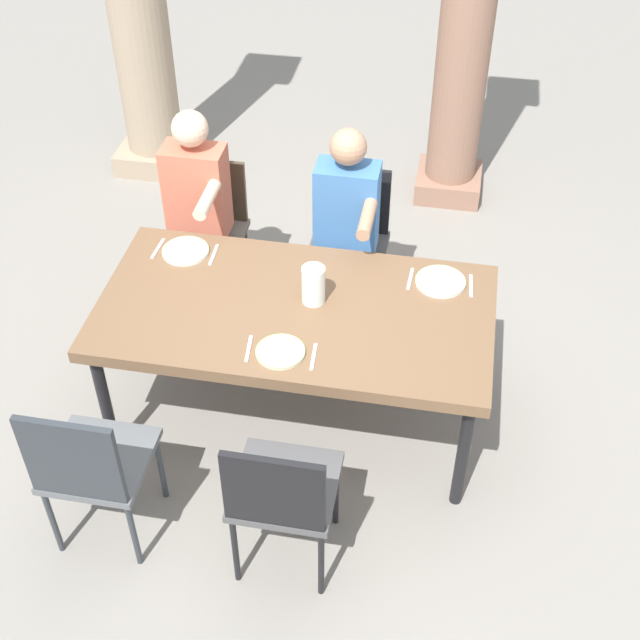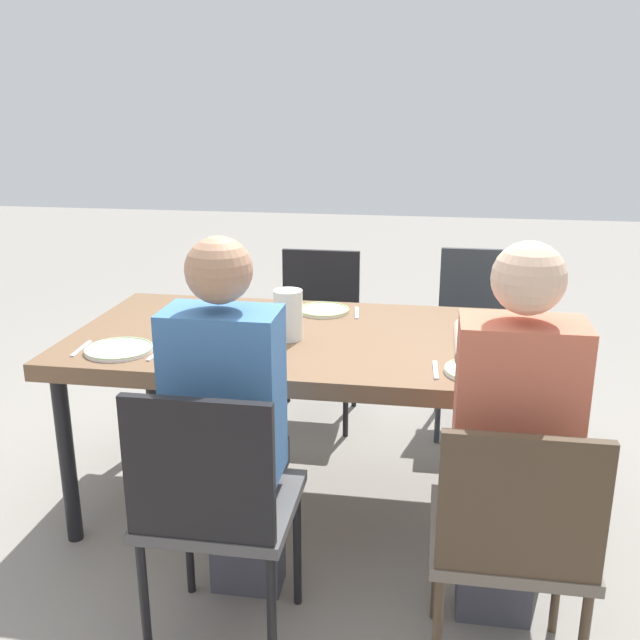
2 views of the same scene
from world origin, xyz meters
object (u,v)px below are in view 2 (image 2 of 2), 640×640
(diner_man_white, at_px, (510,444))
(plate_1, at_px, (323,310))
(chair_west_north, at_px, (512,534))
(chair_mid_north, at_px, (214,501))
(plate_2, at_px, (119,349))
(water_pitcher, at_px, (288,317))
(plate_0, at_px, (480,371))
(diner_woman_green, at_px, (231,424))
(dining_table, at_px, (311,349))
(chair_west_south, at_px, (479,328))
(chair_mid_south, at_px, (317,321))

(diner_man_white, relative_size, plate_1, 5.72)
(chair_west_north, distance_m, chair_mid_north, 0.84)
(chair_mid_north, bearing_deg, plate_2, -47.86)
(chair_west_north, height_order, plate_2, chair_west_north)
(diner_man_white, relative_size, water_pitcher, 6.65)
(diner_man_white, relative_size, plate_0, 5.34)
(plate_0, bearing_deg, diner_woman_green, 26.81)
(chair_west_north, bearing_deg, dining_table, -51.83)
(dining_table, relative_size, water_pitcher, 9.68)
(water_pitcher, bearing_deg, chair_west_south, -129.04)
(diner_woman_green, relative_size, plate_2, 5.14)
(plate_2, relative_size, water_pitcher, 1.28)
(dining_table, xyz_separation_m, chair_mid_north, (0.13, 0.91, -0.16))
(chair_west_south, xyz_separation_m, diner_man_white, (0.00, 1.64, 0.17))
(chair_mid_south, xyz_separation_m, diner_woman_green, (0.00, 1.63, 0.16))
(chair_mid_south, xyz_separation_m, plate_1, (-0.12, 0.59, 0.24))
(plate_2, bearing_deg, chair_mid_north, 132.14)
(chair_mid_north, xyz_separation_m, diner_man_white, (-0.84, -0.19, 0.16))
(diner_woman_green, bearing_deg, chair_west_south, -117.40)
(chair_mid_north, height_order, plate_2, chair_mid_north)
(chair_mid_south, relative_size, plate_0, 3.62)
(plate_2, bearing_deg, diner_man_white, 163.32)
(chair_mid_north, bearing_deg, plate_0, -142.49)
(diner_woman_green, distance_m, water_pitcher, 0.67)
(chair_mid_north, height_order, plate_1, chair_mid_north)
(chair_mid_north, bearing_deg, dining_table, -97.85)
(dining_table, bearing_deg, chair_west_north, 128.17)
(chair_west_north, xyz_separation_m, chair_mid_south, (0.84, -1.82, 0.01))
(chair_west_south, xyz_separation_m, chair_mid_north, (0.84, 1.83, 0.01))
(chair_west_south, height_order, plate_1, chair_west_south)
(diner_woman_green, relative_size, diner_man_white, 0.99)
(chair_mid_south, distance_m, diner_man_white, 1.85)
(chair_mid_south, distance_m, plate_0, 1.48)
(chair_west_south, height_order, chair_mid_north, chair_west_south)
(plate_1, bearing_deg, chair_mid_south, -78.13)
(diner_woman_green, xyz_separation_m, plate_0, (-0.77, -0.39, 0.08))
(chair_mid_south, bearing_deg, plate_1, 101.87)
(chair_west_north, height_order, water_pitcher, water_pitcher)
(chair_west_north, bearing_deg, water_pitcher, -46.87)
(chair_west_north, relative_size, diner_woman_green, 0.68)
(chair_west_south, height_order, plate_0, chair_west_south)
(diner_man_white, distance_m, water_pitcher, 1.04)
(chair_mid_south, bearing_deg, chair_west_south, -179.62)
(diner_man_white, bearing_deg, chair_mid_south, -62.86)
(dining_table, relative_size, plate_2, 7.57)
(chair_west_south, bearing_deg, diner_man_white, 89.90)
(plate_1, bearing_deg, plate_2, 43.48)
(chair_west_south, relative_size, chair_mid_north, 1.01)
(chair_west_south, relative_size, plate_1, 4.03)
(chair_mid_south, distance_m, plate_1, 0.65)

